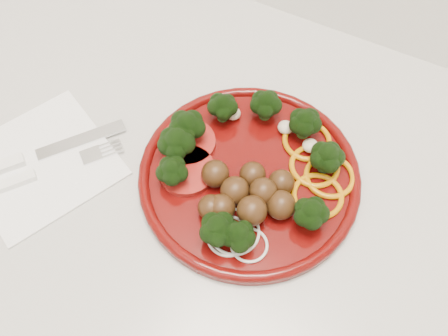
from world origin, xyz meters
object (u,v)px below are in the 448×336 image
at_px(plate, 248,173).
at_px(fork, 21,180).
at_px(napkin, 42,163).
at_px(knife, 19,161).

relative_size(plate, fork, 1.69).
relative_size(napkin, fork, 1.03).
xyz_separation_m(plate, fork, (-0.25, -0.13, -0.01)).
relative_size(knife, fork, 1.12).
height_order(napkin, knife, knife).
bearing_deg(knife, napkin, -22.66).
distance_m(plate, napkin, 0.26).
xyz_separation_m(napkin, fork, (-0.00, -0.03, 0.01)).
bearing_deg(knife, plate, -29.37).
distance_m(knife, fork, 0.03).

